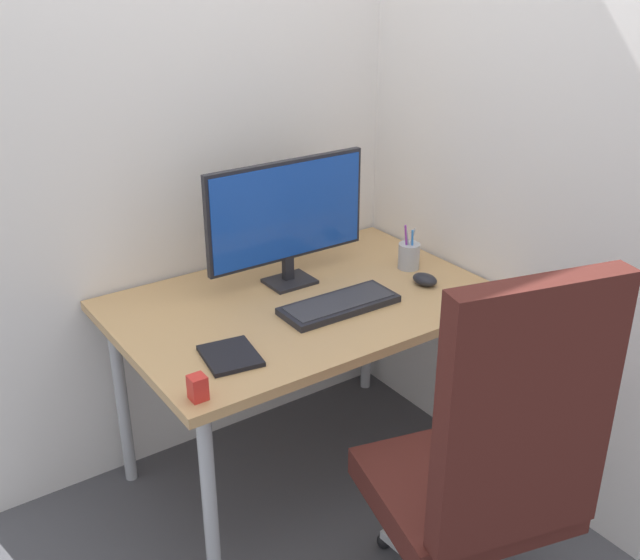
{
  "coord_description": "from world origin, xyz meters",
  "views": [
    {
      "loc": [
        -1.25,
        -1.9,
        1.83
      ],
      "look_at": [
        0.01,
        -0.08,
        0.83
      ],
      "focal_mm": 41.96,
      "sensor_mm": 36.0,
      "label": 1
    }
  ],
  "objects_px": {
    "mouse": "(425,279)",
    "office_chair": "(490,464)",
    "monitor": "(287,214)",
    "desk_clamp_accessory": "(198,388)",
    "pen_holder": "(409,255)",
    "notebook": "(230,356)",
    "keyboard": "(339,305)"
  },
  "relations": [
    {
      "from": "mouse",
      "to": "office_chair",
      "type": "bearing_deg",
      "value": -132.01
    },
    {
      "from": "monitor",
      "to": "desk_clamp_accessory",
      "type": "height_order",
      "value": "monitor"
    },
    {
      "from": "office_chair",
      "to": "monitor",
      "type": "height_order",
      "value": "office_chair"
    },
    {
      "from": "pen_holder",
      "to": "notebook",
      "type": "bearing_deg",
      "value": -166.58
    },
    {
      "from": "desk_clamp_accessory",
      "to": "monitor",
      "type": "bearing_deg",
      "value": 39.54
    },
    {
      "from": "monitor",
      "to": "pen_holder",
      "type": "xyz_separation_m",
      "value": [
        0.43,
        -0.15,
        -0.2
      ]
    },
    {
      "from": "office_chair",
      "to": "mouse",
      "type": "xyz_separation_m",
      "value": [
        0.43,
        0.73,
        0.13
      ]
    },
    {
      "from": "pen_holder",
      "to": "keyboard",
      "type": "bearing_deg",
      "value": -163.1
    },
    {
      "from": "keyboard",
      "to": "mouse",
      "type": "height_order",
      "value": "mouse"
    },
    {
      "from": "monitor",
      "to": "notebook",
      "type": "xyz_separation_m",
      "value": [
        -0.42,
        -0.35,
        -0.25
      ]
    },
    {
      "from": "office_chair",
      "to": "pen_holder",
      "type": "xyz_separation_m",
      "value": [
        0.48,
        0.88,
        0.16
      ]
    },
    {
      "from": "pen_holder",
      "to": "notebook",
      "type": "distance_m",
      "value": 0.88
    },
    {
      "from": "monitor",
      "to": "keyboard",
      "type": "bearing_deg",
      "value": -84.37
    },
    {
      "from": "monitor",
      "to": "notebook",
      "type": "height_order",
      "value": "monitor"
    },
    {
      "from": "keyboard",
      "to": "desk_clamp_accessory",
      "type": "xyz_separation_m",
      "value": [
        -0.62,
        -0.22,
        0.02
      ]
    },
    {
      "from": "mouse",
      "to": "pen_holder",
      "type": "height_order",
      "value": "pen_holder"
    },
    {
      "from": "mouse",
      "to": "desk_clamp_accessory",
      "type": "xyz_separation_m",
      "value": [
        -0.98,
        -0.2,
        0.01
      ]
    },
    {
      "from": "office_chair",
      "to": "keyboard",
      "type": "distance_m",
      "value": 0.77
    },
    {
      "from": "monitor",
      "to": "notebook",
      "type": "bearing_deg",
      "value": -140.36
    },
    {
      "from": "monitor",
      "to": "desk_clamp_accessory",
      "type": "xyz_separation_m",
      "value": [
        -0.6,
        -0.49,
        -0.22
      ]
    },
    {
      "from": "notebook",
      "to": "mouse",
      "type": "bearing_deg",
      "value": 13.3
    },
    {
      "from": "keyboard",
      "to": "notebook",
      "type": "xyz_separation_m",
      "value": [
        -0.45,
        -0.08,
        -0.01
      ]
    },
    {
      "from": "keyboard",
      "to": "office_chair",
      "type": "bearing_deg",
      "value": -95.39
    },
    {
      "from": "office_chair",
      "to": "keyboard",
      "type": "xyz_separation_m",
      "value": [
        0.07,
        0.76,
        0.13
      ]
    },
    {
      "from": "keyboard",
      "to": "pen_holder",
      "type": "distance_m",
      "value": 0.43
    },
    {
      "from": "monitor",
      "to": "desk_clamp_accessory",
      "type": "distance_m",
      "value": 0.8
    },
    {
      "from": "keyboard",
      "to": "pen_holder",
      "type": "height_order",
      "value": "pen_holder"
    },
    {
      "from": "monitor",
      "to": "desk_clamp_accessory",
      "type": "relative_size",
      "value": 8.81
    },
    {
      "from": "notebook",
      "to": "pen_holder",
      "type": "bearing_deg",
      "value": 22.67
    },
    {
      "from": "notebook",
      "to": "desk_clamp_accessory",
      "type": "relative_size",
      "value": 2.58
    },
    {
      "from": "office_chair",
      "to": "notebook",
      "type": "bearing_deg",
      "value": 119.3
    },
    {
      "from": "office_chair",
      "to": "pen_holder",
      "type": "relative_size",
      "value": 6.79
    }
  ]
}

